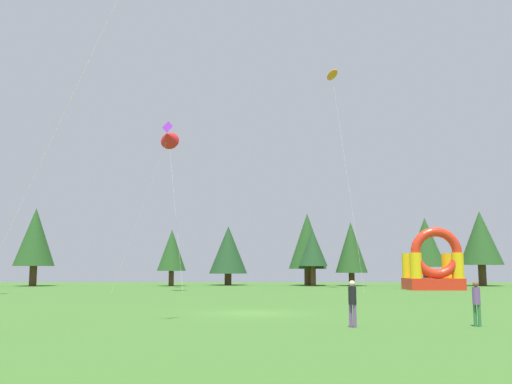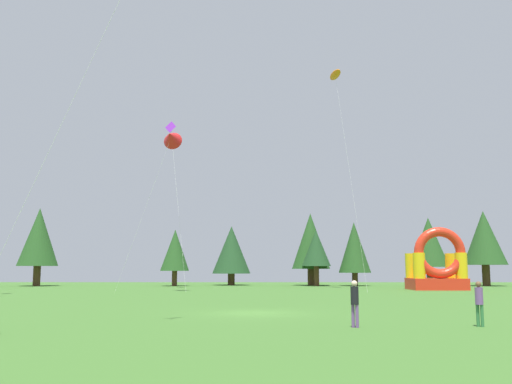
# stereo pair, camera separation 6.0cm
# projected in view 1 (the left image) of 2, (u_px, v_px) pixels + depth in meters

# --- Properties ---
(ground_plane) EXTENTS (120.00, 120.00, 0.00)m
(ground_plane) POSITION_uv_depth(u_px,v_px,m) (255.00, 313.00, 28.67)
(ground_plane) COLOR #3D6B28
(kite_orange_parafoil) EXTENTS (2.43, 7.73, 23.39)m
(kite_orange_parafoil) POSITION_uv_depth(u_px,v_px,m) (335.00, 75.00, 60.74)
(kite_orange_parafoil) COLOR orange
(kite_orange_parafoil) RESTS_ON ground_plane
(kite_purple_diamond) EXTENTS (3.32, 7.48, 17.74)m
(kite_purple_diamond) POSITION_uv_depth(u_px,v_px,m) (171.00, 130.00, 61.11)
(kite_purple_diamond) COLOR purple
(kite_purple_diamond) RESTS_ON ground_plane
(kite_red_delta) EXTENTS (5.89, 2.05, 15.44)m
(kite_red_delta) POSITION_uv_depth(u_px,v_px,m) (171.00, 137.00, 53.01)
(kite_red_delta) COLOR red
(kite_red_delta) RESTS_ON ground_plane
(person_far_side) EXTENTS (0.43, 0.43, 1.80)m
(person_far_side) POSITION_uv_depth(u_px,v_px,m) (355.00, 299.00, 21.93)
(person_far_side) COLOR #724C8C
(person_far_side) RESTS_ON ground_plane
(person_left_edge) EXTENTS (0.43, 0.43, 1.76)m
(person_left_edge) POSITION_uv_depth(u_px,v_px,m) (480.00, 300.00, 22.24)
(person_left_edge) COLOR #33723F
(person_left_edge) RESTS_ON ground_plane
(inflatable_orange_dome) EXTENTS (5.48, 4.32, 6.40)m
(inflatable_orange_dome) POSITION_uv_depth(u_px,v_px,m) (437.00, 268.00, 58.38)
(inflatable_orange_dome) COLOR red
(inflatable_orange_dome) RESTS_ON ground_plane
(tree_row_1) EXTENTS (4.96, 4.96, 9.73)m
(tree_row_1) POSITION_uv_depth(u_px,v_px,m) (38.00, 237.00, 70.97)
(tree_row_1) COLOR #4C331E
(tree_row_1) RESTS_ON ground_plane
(tree_row_2) EXTENTS (3.59, 3.59, 7.03)m
(tree_row_2) POSITION_uv_depth(u_px,v_px,m) (175.00, 250.00, 70.93)
(tree_row_2) COLOR #4C331E
(tree_row_2) RESTS_ON ground_plane
(tree_row_3) EXTENTS (5.00, 5.00, 7.71)m
(tree_row_3) POSITION_uv_depth(u_px,v_px,m) (231.00, 250.00, 74.36)
(tree_row_3) COLOR #4C331E
(tree_row_3) RESTS_ON ground_plane
(tree_row_4) EXTENTS (4.92, 4.92, 9.30)m
(tree_row_4) POSITION_uv_depth(u_px,v_px,m) (310.00, 241.00, 73.44)
(tree_row_4) COLOR #4C331E
(tree_row_4) RESTS_ON ground_plane
(tree_row_5) EXTENTS (3.61, 3.61, 6.98)m
(tree_row_5) POSITION_uv_depth(u_px,v_px,m) (316.00, 248.00, 70.86)
(tree_row_5) COLOR #4C331E
(tree_row_5) RESTS_ON ground_plane
(tree_row_6) EXTENTS (4.04, 4.04, 8.02)m
(tree_row_6) POSITION_uv_depth(u_px,v_px,m) (354.00, 248.00, 71.71)
(tree_row_6) COLOR #4C331E
(tree_row_6) RESTS_ON ground_plane
(tree_row_7) EXTENTS (4.63, 4.63, 8.41)m
(tree_row_7) POSITION_uv_depth(u_px,v_px,m) (428.00, 243.00, 69.69)
(tree_row_7) COLOR #4C331E
(tree_row_7) RESTS_ON ground_plane
(tree_row_8) EXTENTS (5.29, 5.29, 9.41)m
(tree_row_8) POSITION_uv_depth(u_px,v_px,m) (484.00, 238.00, 71.29)
(tree_row_8) COLOR #4C331E
(tree_row_8) RESTS_ON ground_plane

